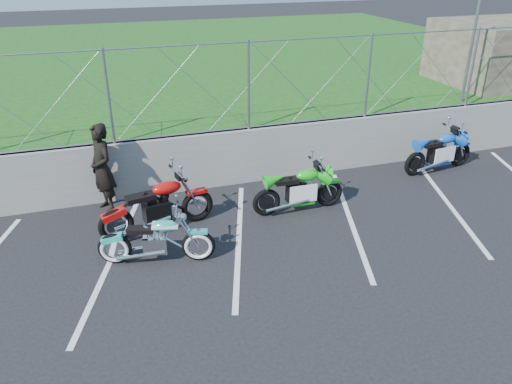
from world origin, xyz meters
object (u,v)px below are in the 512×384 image
object	(u,v)px
person_standing	(102,168)
sportbike_green	(300,191)
cruiser_turquoise	(158,241)
sportbike_blue	(440,153)
naked_orange	(159,208)

from	to	relation	value
person_standing	sportbike_green	bearing A→B (deg)	49.71
cruiser_turquoise	sportbike_blue	distance (m)	7.52
naked_orange	sportbike_green	bearing A→B (deg)	-12.49
cruiser_turquoise	person_standing	xyz separation A→B (m)	(-0.76, 2.35, 0.54)
sportbike_green	sportbike_blue	distance (m)	4.24
naked_orange	cruiser_turquoise	bearing A→B (deg)	-110.75
cruiser_turquoise	sportbike_blue	size ratio (longest dim) A/B	0.98
naked_orange	sportbike_blue	bearing A→B (deg)	-4.30
naked_orange	person_standing	distance (m)	1.63
sportbike_blue	person_standing	size ratio (longest dim) A/B	1.09
sportbike_green	person_standing	bearing A→B (deg)	161.61
naked_orange	sportbike_green	world-z (taller)	naked_orange
sportbike_green	person_standing	size ratio (longest dim) A/B	1.07
cruiser_turquoise	sportbike_green	bearing A→B (deg)	32.47
sportbike_blue	person_standing	xyz separation A→B (m)	(-8.03, 0.44, 0.49)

